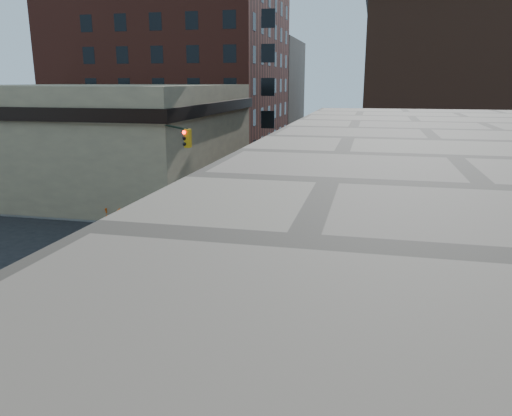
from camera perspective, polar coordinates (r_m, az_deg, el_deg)
The scene contains 30 objects.
ground at distance 26.36m, azimuth -2.32°, elevation -6.39°, with size 140.00×140.00×0.00m, color black.
sidewalk_nw at distance 64.45m, azimuth -14.56°, elevation 5.58°, with size 34.00×54.50×0.15m, color gray.
bank_building at distance 46.91m, azimuth -17.44°, elevation 7.75°, with size 22.00×22.00×9.00m, color #9C8C66.
apartment_block at distance 68.58m, azimuth -8.84°, elevation 16.36°, with size 25.00×25.00×24.00m, color #5A261C.
commercial_row_ne at distance 46.78m, azimuth 21.23°, elevation 10.51°, with size 14.00×34.00×14.00m, color #4D2C1E.
filler_nw at distance 88.70m, azimuth -1.82°, elevation 13.42°, with size 20.00×18.00×16.00m, color brown.
filler_ne at distance 82.18m, azimuth 18.51°, elevation 11.25°, with size 16.00×16.00×12.00m, color #5A261C.
signal_pole_se at distance 18.85m, azimuth 10.96°, elevation -0.37°, with size 5.40×5.27×8.00m.
signal_pole_nw at distance 32.03m, azimuth -10.05°, elevation 5.15°, with size 3.58×3.67×8.00m.
signal_pole_ne at distance 29.55m, azimuth 11.40°, elevation 4.33°, with size 3.67×3.58×8.00m.
tree_ne_near at distance 50.12m, azimuth 14.06°, elevation 7.19°, with size 3.00×3.00×4.85m.
tree_ne_far at distance 58.07m, azimuth 13.97°, elevation 8.11°, with size 3.00×3.00×4.85m.
police_car at distance 28.56m, azimuth 1.72°, elevation -3.25°, with size 1.97×4.84×1.40m, color silver.
pickup at distance 32.29m, azimuth -5.14°, elevation -1.05°, with size 2.64×5.73×1.59m, color silver.
parked_car_wnear at distance 46.27m, azimuth -2.00°, elevation 3.56°, with size 1.66×4.12×1.40m, color black.
parked_car_wfar at distance 55.01m, azimuth 2.91°, elevation 5.19°, with size 1.35×3.86×1.27m, color gray.
parked_car_wdeep at distance 70.05m, azimuth 5.47°, elevation 7.15°, with size 1.96×4.82×1.40m, color black.
parked_car_enear at distance 49.98m, azimuth 11.59°, elevation 4.17°, with size 1.66×4.75×1.56m, color black.
parked_car_efar at distance 61.79m, azimuth 11.33°, elevation 6.04°, with size 1.79×4.44×1.51m, color gray.
pedestrian_a at distance 34.15m, azimuth -10.83°, elevation 0.21°, with size 0.73×0.48×2.00m, color black.
pedestrian_b at distance 36.31m, azimuth -14.69°, elevation 0.72°, with size 0.90×0.70×1.86m, color black.
pedestrian_c at distance 38.48m, azimuth -17.97°, elevation 1.19°, with size 1.06×0.44×1.80m, color black.
barrel_road at distance 30.73m, azimuth 4.04°, elevation -2.32°, with size 0.61×0.61×1.08m, color #D04009.
barrel_bank at distance 32.96m, azimuth -9.02°, elevation -1.47°, with size 0.51×0.51×0.91m, color #CD4A09.
barricade_se_a at distance 19.66m, azimuth 13.91°, elevation -12.35°, with size 1.26×0.63×0.95m, color #D9600A, non-canonical shape.
barricade_se_b at distance 18.38m, azimuth 15.87°, elevation -14.56°, with size 1.19×0.60×0.90m, color #DD4B0A, non-canonical shape.
barricade_se_c at distance 15.98m, azimuth 10.88°, elevation -18.89°, with size 1.24×0.62×0.93m, color red, non-canonical shape.
barricade_se_d at distance 14.94m, azimuth 11.18°, elevation -21.43°, with size 1.31×0.65×0.98m, color #CE4909, non-canonical shape.
barricade_nw_a at distance 33.88m, azimuth -10.20°, elevation -0.89°, with size 1.11×0.56×0.83m, color red, non-canonical shape.
barricade_nw_b at distance 34.92m, azimuth -15.74°, elevation -0.62°, with size 1.32×0.66×0.99m, color orange, non-canonical shape.
Camera 1 is at (6.56, -23.78, 9.29)m, focal length 35.00 mm.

